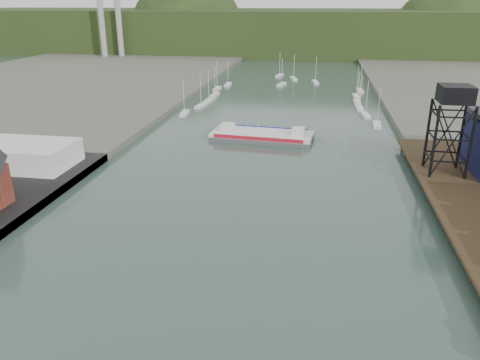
% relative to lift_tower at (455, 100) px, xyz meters
% --- Properties ---
extents(east_pier, '(14.00, 70.00, 2.45)m').
position_rel_lift_tower_xyz_m(east_pier, '(2.00, -13.00, -13.75)').
color(east_pier, black).
rests_on(east_pier, ground).
extents(white_shed, '(18.00, 12.00, 4.50)m').
position_rel_lift_tower_xyz_m(white_shed, '(-79.00, -8.00, -11.80)').
color(white_shed, silver).
rests_on(white_shed, west_quay).
extents(lift_tower, '(6.50, 6.50, 16.00)m').
position_rel_lift_tower_xyz_m(lift_tower, '(0.00, 0.00, 0.00)').
color(lift_tower, black).
rests_on(lift_tower, east_pier).
extents(marina_sailboats, '(57.71, 92.65, 0.90)m').
position_rel_lift_tower_xyz_m(marina_sailboats, '(-34.92, 80.46, -15.30)').
color(marina_sailboats, silver).
rests_on(marina_sailboats, ground).
extents(smokestacks, '(11.20, 8.20, 60.00)m').
position_rel_lift_tower_xyz_m(smokestacks, '(-141.00, 174.50, 14.35)').
color(smokestacks, '#999A95').
rests_on(smokestacks, ground).
extents(distant_hills, '(500.00, 120.00, 80.00)m').
position_rel_lift_tower_xyz_m(distant_hills, '(-38.98, 243.35, -5.27)').
color(distant_hills, '#203116').
rests_on(distant_hills, ground).
extents(chain_ferry, '(25.19, 11.95, 3.51)m').
position_rel_lift_tower_xyz_m(chain_ferry, '(-36.56, 23.43, -14.64)').
color(chain_ferry, '#505053').
rests_on(chain_ferry, ground).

